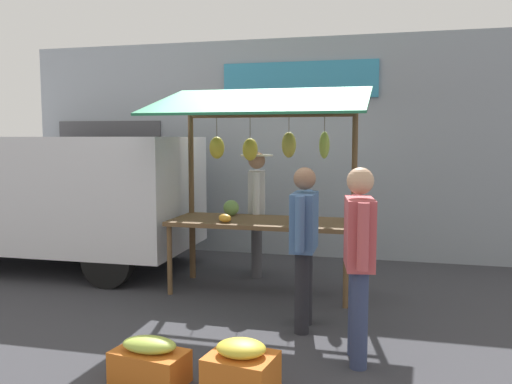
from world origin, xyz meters
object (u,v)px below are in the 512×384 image
market_stall (261,165)px  shopper_in_grey_tee (304,237)px  shopper_in_striped_shirt (359,251)px  parked_van (32,189)px  vendor_with_sunhat (257,202)px  produce_crate_near (150,362)px  produce_crate_side (241,372)px

market_stall → shopper_in_grey_tee: bearing=121.5°
market_stall → shopper_in_grey_tee: size_ratio=1.57×
shopper_in_striped_shirt → parked_van: 5.34m
market_stall → vendor_with_sunhat: (0.23, -0.72, -0.55)m
shopper_in_grey_tee → parked_van: size_ratio=0.36×
shopper_in_grey_tee → shopper_in_striped_shirt: 0.86m
vendor_with_sunhat → parked_van: 3.32m
produce_crate_near → market_stall: bearing=-95.2°
parked_van → produce_crate_near: 4.62m
parked_van → shopper_in_striped_shirt: bearing=153.8°
parked_van → vendor_with_sunhat: bearing=-176.4°
market_stall → shopper_in_striped_shirt: market_stall is taller
vendor_with_sunhat → produce_crate_side: 3.58m
vendor_with_sunhat → produce_crate_near: bearing=-12.7°
market_stall → vendor_with_sunhat: market_stall is taller
vendor_with_sunhat → shopper_in_striped_shirt: size_ratio=1.03×
shopper_in_striped_shirt → parked_van: parked_van is taller
produce_crate_near → produce_crate_side: produce_crate_side is taller
shopper_in_striped_shirt → vendor_with_sunhat: bearing=22.2°
market_stall → vendor_with_sunhat: bearing=-71.9°
parked_van → produce_crate_near: size_ratio=7.23×
vendor_with_sunhat → shopper_in_striped_shirt: (-1.51, 2.54, -0.06)m
shopper_in_striped_shirt → produce_crate_side: size_ratio=3.09×
produce_crate_near → parked_van: bearing=-42.9°
shopper_in_striped_shirt → produce_crate_near: (1.51, 0.79, -0.78)m
vendor_with_sunhat → produce_crate_near: vendor_with_sunhat is taller
market_stall → parked_van: 3.60m
vendor_with_sunhat → parked_van: size_ratio=0.38×
vendor_with_sunhat → shopper_in_grey_tee: (-0.95, 1.89, -0.09)m
parked_van → produce_crate_near: (-3.31, 3.08, -0.96)m
parked_van → produce_crate_near: bearing=136.3°
parked_van → produce_crate_side: 5.22m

